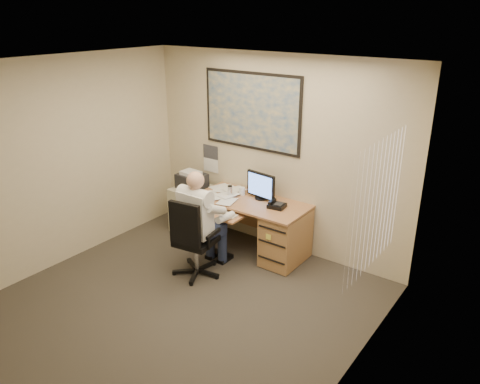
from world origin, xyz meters
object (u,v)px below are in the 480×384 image
Objects in this scene: filing_cabinet at (193,205)px; person at (197,224)px; office_chair at (193,253)px; desk at (271,226)px.

person reaches higher than filing_cabinet.
person is (0.01, 0.08, 0.38)m from office_chair.
filing_cabinet is 0.69× the size of person.
desk is 1.14m from office_chair.
filing_cabinet is 0.90× the size of office_chair.
desk is at bearing 60.23° from person.
office_chair reaches higher than filing_cabinet.
office_chair is at bearing -44.89° from filing_cabinet.
filing_cabinet is at bearing 179.93° from desk.
desk is 1.50× the size of office_chair.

